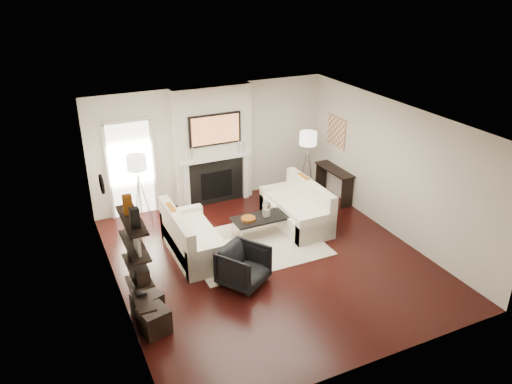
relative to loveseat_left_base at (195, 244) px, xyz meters
name	(u,v)px	position (x,y,z in m)	size (l,w,h in m)	color
room_envelope	(270,194)	(1.20, -0.79, 1.14)	(6.00, 6.00, 6.00)	black
chimney_breast	(213,146)	(1.20, 2.09, 1.14)	(1.80, 0.25, 2.70)	silver
fireplace_surround	(217,182)	(1.20, 1.95, 0.31)	(1.30, 0.02, 1.04)	black
firebox	(217,185)	(1.20, 1.95, 0.24)	(0.75, 0.02, 0.65)	black
mantel_pilaster_l	(187,187)	(0.48, 1.92, 0.34)	(0.12, 0.08, 1.10)	white
mantel_pilaster_r	(246,176)	(1.92, 1.92, 0.34)	(0.12, 0.08, 1.10)	white
mantel_shelf	(216,158)	(1.20, 1.90, 0.91)	(1.70, 0.18, 0.07)	white
tv_body	(215,129)	(1.20, 1.93, 1.57)	(1.20, 0.06, 0.70)	black
tv_screen	(216,130)	(1.20, 1.90, 1.57)	(1.10, 0.01, 0.62)	#BF723F
candlestick_l_tall	(192,154)	(0.65, 1.91, 1.09)	(0.04, 0.04, 0.30)	silver
candlestick_l_short	(187,156)	(0.52, 1.91, 1.06)	(0.04, 0.04, 0.24)	silver
candlestick_r_tall	(239,147)	(1.75, 1.91, 1.09)	(0.04, 0.04, 0.30)	silver
candlestick_r_short	(244,147)	(1.88, 1.91, 1.06)	(0.04, 0.04, 0.24)	silver
hallway_panel	(131,170)	(-0.65, 2.19, 0.84)	(0.90, 0.02, 2.10)	white
door_trim_l	(109,174)	(-1.13, 2.17, 0.84)	(0.06, 0.06, 2.16)	white
door_trim_r	(153,167)	(-0.17, 2.17, 0.84)	(0.06, 0.06, 2.16)	white
door_trim_top	(126,121)	(-0.65, 2.17, 1.92)	(1.02, 0.06, 0.06)	white
rug	(254,245)	(1.16, -0.18, -0.20)	(2.60, 2.00, 0.01)	beige
loveseat_left_base	(195,244)	(0.00, 0.00, 0.00)	(0.85, 1.80, 0.42)	white
loveseat_left_back	(177,233)	(-0.33, 0.00, 0.32)	(0.18, 1.80, 0.80)	white
loveseat_left_arm_n	(210,261)	(0.00, -0.81, 0.09)	(0.85, 0.18, 0.60)	white
loveseat_left_arm_s	(182,222)	(0.00, 0.81, 0.09)	(0.85, 0.18, 0.60)	white
loveseat_left_cushion	(197,232)	(0.05, 0.00, 0.26)	(0.63, 1.44, 0.10)	white
pillow_left_orange	(172,217)	(-0.33, 0.30, 0.52)	(0.10, 0.42, 0.42)	#AC5A15
pillow_left_charcoal	(181,231)	(-0.33, -0.30, 0.51)	(0.10, 0.40, 0.40)	black
loveseat_right_base	(296,215)	(2.33, 0.24, 0.00)	(0.85, 1.80, 0.42)	white
loveseat_right_back	(310,199)	(2.66, 0.24, 0.32)	(0.18, 1.80, 0.80)	white
loveseat_right_arm_n	(316,228)	(2.33, -0.57, 0.09)	(0.85, 0.18, 0.60)	white
loveseat_right_arm_s	(278,197)	(2.33, 1.05, 0.09)	(0.85, 0.18, 0.60)	white
loveseat_right_cushion	(294,205)	(2.28, 0.24, 0.26)	(0.63, 1.44, 0.10)	white
pillow_right_orange	(303,185)	(2.66, 0.54, 0.52)	(0.10, 0.42, 0.42)	#AC5A15
pillow_right_charcoal	(318,196)	(2.66, -0.06, 0.51)	(0.10, 0.40, 0.40)	black
coffee_table	(260,218)	(1.41, 0.11, 0.19)	(1.10, 0.55, 0.04)	black
coffee_leg_nw	(241,238)	(0.91, -0.11, -0.02)	(0.02, 0.02, 0.38)	silver
coffee_leg_ne	(286,227)	(1.91, -0.11, -0.02)	(0.02, 0.02, 0.38)	silver
coffee_leg_sw	(233,228)	(0.91, 0.33, -0.02)	(0.02, 0.02, 0.38)	silver
coffee_leg_se	(276,218)	(1.91, 0.33, -0.02)	(0.02, 0.02, 0.38)	silver
hurricane_glass	(266,210)	(1.56, 0.11, 0.35)	(0.16, 0.16, 0.29)	white
hurricane_candle	(266,213)	(1.56, 0.11, 0.29)	(0.11, 0.11, 0.17)	white
copper_bowl	(248,219)	(1.16, 0.11, 0.24)	(0.30, 0.30, 0.05)	#B4611E
armchair	(244,265)	(0.45, -1.28, 0.17)	(0.73, 0.69, 0.75)	black
lamp_left_post	(141,201)	(-0.65, 1.52, 0.39)	(0.02, 0.02, 1.20)	silver
lamp_left_shade	(136,163)	(-0.65, 1.52, 1.24)	(0.40, 0.40, 0.30)	white
lamp_left_leg_a	(146,200)	(-0.54, 1.52, 0.39)	(0.02, 0.02, 1.25)	silver
lamp_left_leg_b	(137,200)	(-0.71, 1.61, 0.39)	(0.02, 0.02, 1.25)	silver
lamp_left_leg_c	(139,203)	(-0.71, 1.42, 0.39)	(0.02, 0.02, 1.25)	silver
lamp_right_post	(307,173)	(3.25, 1.38, 0.39)	(0.02, 0.02, 1.20)	silver
lamp_right_shade	(308,138)	(3.25, 1.38, 1.24)	(0.40, 0.40, 0.30)	white
lamp_right_leg_a	(311,172)	(3.36, 1.38, 0.39)	(0.02, 0.02, 1.25)	silver
lamp_right_leg_b	(303,172)	(3.19, 1.48, 0.39)	(0.02, 0.02, 1.25)	silver
lamp_right_leg_c	(307,175)	(3.19, 1.29, 0.39)	(0.02, 0.02, 1.25)	silver
console_top	(335,170)	(3.77, 1.00, 0.52)	(0.35, 1.20, 0.04)	black
console_leg_n	(347,193)	(3.77, 0.45, 0.14)	(0.30, 0.04, 0.71)	black
console_leg_s	(321,176)	(3.77, 1.55, 0.14)	(0.30, 0.04, 0.71)	black
wall_art	(336,132)	(3.93, 1.26, 1.34)	(0.03, 0.70, 0.70)	tan
shelf_bottom	(140,293)	(-1.42, -1.79, 0.49)	(0.25, 1.00, 0.04)	black
shelf_lower	(137,270)	(-1.42, -1.79, 0.89)	(0.25, 1.00, 0.04)	black
shelf_upper	(135,245)	(-1.42, -1.79, 1.29)	(0.25, 1.00, 0.04)	black
shelf_top	(132,220)	(-1.42, -1.79, 1.69)	(0.25, 1.00, 0.04)	black
decor_magfile_a	(135,218)	(-1.42, -2.05, 1.85)	(0.12, 0.10, 0.28)	black
decor_magfile_b	(128,204)	(-1.42, -1.61, 1.85)	(0.12, 0.10, 0.28)	#AC5A15
decor_frame_a	(137,245)	(-1.42, -2.01, 1.42)	(0.04, 0.30, 0.22)	white
decor_frame_b	(130,231)	(-1.42, -1.53, 1.40)	(0.04, 0.22, 0.18)	black
decor_wine_rack	(142,274)	(-1.42, -2.10, 1.01)	(0.18, 0.25, 0.20)	black
decor_box_small	(133,256)	(-1.42, -1.52, 0.97)	(0.15, 0.12, 0.12)	black
decor_books	(140,292)	(-1.42, -1.82, 0.53)	(0.14, 0.20, 0.05)	black
decor_box_tall	(136,279)	(-1.42, -1.58, 0.60)	(0.10, 0.10, 0.18)	white
clock_rim	(102,184)	(-1.53, 0.11, 1.49)	(0.34, 0.34, 0.04)	black
clock_face	(103,184)	(-1.51, 0.11, 1.49)	(0.29, 0.29, 0.01)	white
ottoman_near	(148,305)	(-1.27, -1.44, -0.01)	(0.40, 0.40, 0.40)	black
ottoman_far	(155,321)	(-1.27, -1.87, -0.01)	(0.40, 0.40, 0.40)	black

